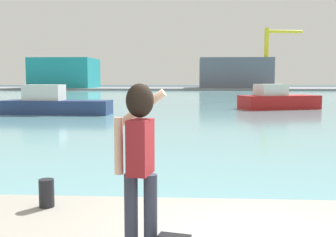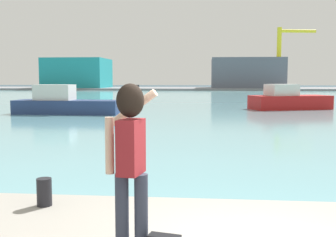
{
  "view_description": "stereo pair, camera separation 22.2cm",
  "coord_description": "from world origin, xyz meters",
  "views": [
    {
      "loc": [
        -0.65,
        -3.99,
        2.44
      ],
      "look_at": [
        -1.09,
        3.12,
        1.75
      ],
      "focal_mm": 43.54,
      "sensor_mm": 36.0,
      "label": 1
    },
    {
      "loc": [
        -0.43,
        -3.97,
        2.44
      ],
      "look_at": [
        -1.09,
        3.12,
        1.75
      ],
      "focal_mm": 43.54,
      "sensor_mm": 36.0,
      "label": 2
    }
  ],
  "objects": [
    {
      "name": "warehouse_left",
      "position": [
        -30.76,
        90.46,
        3.84
      ],
      "size": [
        13.88,
        12.4,
        6.8
      ],
      "primitive_type": "cube",
      "color": "teal",
      "rests_on": "far_shore_dock"
    },
    {
      "name": "boat_moored",
      "position": [
        -10.27,
        23.6,
        0.73
      ],
      "size": [
        7.47,
        2.36,
        2.04
      ],
      "rotation": [
        0.0,
        0.0,
        -0.04
      ],
      "color": "navy",
      "rests_on": "harbor_water"
    },
    {
      "name": "harbor_bollard",
      "position": [
        -2.69,
        1.44,
        0.85
      ],
      "size": [
        0.21,
        0.21,
        0.39
      ],
      "primitive_type": "cylinder",
      "color": "black",
      "rests_on": "quay_promenade"
    },
    {
      "name": "person_photographer",
      "position": [
        -1.19,
        0.04,
        1.72
      ],
      "size": [
        0.53,
        0.56,
        1.74
      ],
      "rotation": [
        0.0,
        0.0,
        1.39
      ],
      "color": "#2D3342",
      "rests_on": "quay_promenade"
    },
    {
      "name": "ground_plane",
      "position": [
        0.0,
        50.0,
        0.0
      ],
      "size": [
        220.0,
        220.0,
        0.0
      ],
      "primitive_type": "plane",
      "color": "#334751"
    },
    {
      "name": "far_shore_dock",
      "position": [
        0.0,
        92.0,
        0.22
      ],
      "size": [
        140.0,
        20.0,
        0.43
      ],
      "primitive_type": "cube",
      "color": "gray",
      "rests_on": "ground_plane"
    },
    {
      "name": "harbor_water",
      "position": [
        0.0,
        52.0,
        0.01
      ],
      "size": [
        140.0,
        100.0,
        0.02
      ],
      "primitive_type": "cube",
      "color": "#6BA8B2",
      "rests_on": "ground_plane"
    },
    {
      "name": "port_crane",
      "position": [
        16.55,
        89.47,
        8.51
      ],
      "size": [
        8.66,
        2.18,
        13.41
      ],
      "color": "yellow",
      "rests_on": "far_shore_dock"
    },
    {
      "name": "warehouse_right",
      "position": [
        8.9,
        92.5,
        3.83
      ],
      "size": [
        16.17,
        12.79,
        6.78
      ],
      "primitive_type": "cube",
      "color": "slate",
      "rests_on": "far_shore_dock"
    },
    {
      "name": "boat_moored_2",
      "position": [
        6.2,
        29.65,
        0.75
      ],
      "size": [
        6.77,
        4.4,
        2.02
      ],
      "rotation": [
        0.0,
        0.0,
        0.32
      ],
      "color": "#B21919",
      "rests_on": "harbor_water"
    }
  ]
}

